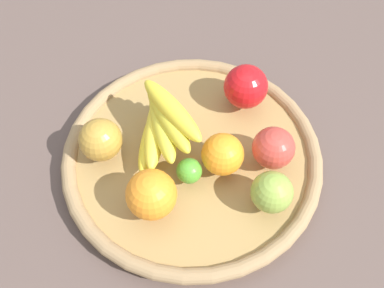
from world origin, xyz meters
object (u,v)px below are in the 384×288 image
apple_3 (246,87)px  lime_0 (189,171)px  banana_bunch (162,124)px  orange_0 (151,195)px  apple_2 (272,192)px  apple_0 (100,140)px  orange_1 (223,154)px  apple_1 (273,148)px

apple_3 → lime_0: bearing=-151.8°
banana_bunch → orange_0: size_ratio=2.02×
banana_bunch → lime_0: size_ratio=3.78×
orange_0 → apple_2: (0.16, -0.09, -0.01)m
lime_0 → apple_0: bearing=130.8°
banana_bunch → apple_0: (-0.10, 0.03, -0.01)m
apple_2 → banana_bunch: bearing=115.2°
orange_1 → banana_bunch: bearing=122.3°
orange_1 → lime_0: bearing=172.9°
orange_0 → lime_0: size_ratio=1.87×
apple_3 → orange_0: size_ratio=1.01×
banana_bunch → apple_0: size_ratio=2.20×
orange_1 → apple_0: (-0.16, 0.12, 0.00)m
apple_0 → apple_2: apple_0 is taller
apple_2 → orange_0: bearing=152.2°
apple_3 → orange_0: same height
apple_3 → apple_1: apple_3 is taller
orange_1 → banana_bunch: banana_bunch is taller
apple_3 → apple_1: (-0.03, -0.13, -0.00)m
banana_bunch → apple_2: banana_bunch is taller
orange_0 → apple_2: size_ratio=1.20×
lime_0 → orange_0: bearing=-167.6°
orange_0 → apple_0: 0.14m
orange_0 → apple_2: bearing=-27.8°
orange_1 → banana_bunch: 0.11m
apple_0 → apple_3: bearing=-5.6°
orange_1 → apple_1: bearing=-21.9°
orange_1 → apple_3: bearing=41.5°
apple_2 → lime_0: bearing=130.5°
lime_0 → banana_bunch: bearing=91.2°
apple_3 → lime_0: (-0.17, -0.09, -0.02)m
banana_bunch → apple_3: (0.17, 0.00, -0.01)m
orange_1 → banana_bunch: size_ratio=0.44×
apple_3 → apple_2: bearing=-112.9°
apple_3 → orange_0: (-0.24, -0.11, -0.00)m
banana_bunch → apple_1: 0.19m
banana_bunch → apple_0: bearing=163.4°
banana_bunch → apple_3: 0.17m
banana_bunch → orange_0: (-0.07, -0.10, -0.01)m
orange_1 → apple_0: apple_0 is taller
apple_0 → apple_2: bearing=-49.3°
banana_bunch → orange_0: 0.13m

